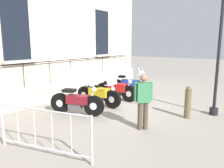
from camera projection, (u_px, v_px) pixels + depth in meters
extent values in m
plane|color=gray|center=(106.00, 102.00, 9.20)|extent=(60.00, 60.00, 0.00)
cube|color=beige|center=(62.00, 1.00, 9.77)|extent=(0.60, 11.50, 8.56)
cube|color=#B1A48F|center=(71.00, 87.00, 10.26)|extent=(0.20, 11.50, 0.79)
cube|color=black|center=(102.00, 33.00, 11.87)|extent=(0.06, 1.07, 2.31)
cube|color=#BCAE97|center=(103.00, 55.00, 12.05)|extent=(0.24, 1.27, 0.10)
cube|color=black|center=(16.00, 27.00, 7.78)|extent=(0.06, 1.07, 2.31)
cube|color=#BCAE97|center=(20.00, 61.00, 7.96)|extent=(0.24, 1.27, 0.10)
cube|color=black|center=(71.00, 60.00, 10.01)|extent=(0.03, 9.66, 0.03)
cylinder|color=black|center=(24.00, 76.00, 8.14)|extent=(0.02, 0.02, 0.90)
cylinder|color=black|center=(50.00, 72.00, 9.11)|extent=(0.02, 0.02, 0.90)
cylinder|color=black|center=(71.00, 69.00, 10.09)|extent=(0.02, 0.02, 0.90)
cylinder|color=black|center=(88.00, 67.00, 11.06)|extent=(0.02, 0.02, 0.90)
cylinder|color=black|center=(103.00, 65.00, 12.04)|extent=(0.02, 0.02, 0.90)
cylinder|color=black|center=(115.00, 64.00, 13.02)|extent=(0.02, 0.02, 0.90)
cylinder|color=black|center=(125.00, 62.00, 13.99)|extent=(0.02, 0.02, 0.90)
cylinder|color=black|center=(94.00, 106.00, 7.36)|extent=(0.71, 0.33, 0.71)
cylinder|color=silver|center=(94.00, 106.00, 7.36)|extent=(0.28, 0.20, 0.25)
cylinder|color=black|center=(60.00, 103.00, 7.72)|extent=(0.71, 0.33, 0.71)
cylinder|color=silver|center=(60.00, 103.00, 7.72)|extent=(0.28, 0.20, 0.25)
cube|color=maroon|center=(78.00, 99.00, 7.49)|extent=(0.83, 0.54, 0.29)
cube|color=#4C4C51|center=(75.00, 105.00, 7.56)|extent=(0.52, 0.39, 0.25)
cube|color=black|center=(69.00, 90.00, 7.53)|extent=(0.50, 0.41, 0.10)
cylinder|color=silver|center=(92.00, 95.00, 7.31)|extent=(0.17, 0.11, 0.75)
cylinder|color=silver|center=(91.00, 84.00, 7.25)|extent=(0.25, 0.69, 0.04)
sphere|color=white|center=(94.00, 90.00, 7.25)|extent=(0.16, 0.16, 0.16)
cylinder|color=silver|center=(74.00, 107.00, 7.79)|extent=(0.68, 0.29, 0.08)
cube|color=silver|center=(92.00, 80.00, 7.21)|extent=(0.29, 0.59, 0.36)
cylinder|color=black|center=(112.00, 99.00, 8.27)|extent=(0.69, 0.15, 0.69)
cylinder|color=silver|center=(112.00, 99.00, 8.27)|extent=(0.24, 0.16, 0.24)
cylinder|color=black|center=(85.00, 95.00, 9.03)|extent=(0.69, 0.15, 0.69)
cylinder|color=silver|center=(85.00, 95.00, 9.03)|extent=(0.24, 0.16, 0.24)
cube|color=gold|center=(99.00, 92.00, 8.58)|extent=(0.84, 0.33, 0.32)
cube|color=#4C4C51|center=(97.00, 97.00, 8.68)|extent=(0.50, 0.27, 0.24)
cube|color=black|center=(92.00, 86.00, 8.74)|extent=(0.47, 0.30, 0.10)
cylinder|color=silver|center=(111.00, 92.00, 8.24)|extent=(0.16, 0.06, 0.58)
cylinder|color=silver|center=(110.00, 84.00, 8.22)|extent=(0.04, 0.72, 0.04)
sphere|color=white|center=(113.00, 89.00, 8.19)|extent=(0.16, 0.16, 0.16)
cylinder|color=silver|center=(97.00, 99.00, 8.94)|extent=(0.75, 0.08, 0.08)
cube|color=silver|center=(112.00, 80.00, 8.16)|extent=(0.13, 0.59, 0.36)
cylinder|color=black|center=(129.00, 94.00, 9.20)|extent=(0.69, 0.18, 0.69)
cylinder|color=silver|center=(129.00, 94.00, 9.20)|extent=(0.25, 0.18, 0.24)
cylinder|color=black|center=(104.00, 90.00, 9.90)|extent=(0.69, 0.18, 0.69)
cylinder|color=silver|center=(104.00, 90.00, 9.90)|extent=(0.25, 0.18, 0.24)
cube|color=red|center=(117.00, 87.00, 9.49)|extent=(0.89, 0.33, 0.35)
cube|color=#4C4C51|center=(115.00, 92.00, 9.58)|extent=(0.54, 0.25, 0.24)
cube|color=black|center=(110.00, 82.00, 9.65)|extent=(0.50, 0.28, 0.10)
cylinder|color=silver|center=(129.00, 86.00, 9.16)|extent=(0.16, 0.06, 0.69)
cylinder|color=silver|center=(128.00, 77.00, 9.13)|extent=(0.06, 0.66, 0.04)
sphere|color=white|center=(130.00, 82.00, 9.10)|extent=(0.16, 0.16, 0.16)
cylinder|color=silver|center=(114.00, 94.00, 9.83)|extent=(0.79, 0.10, 0.08)
cube|color=silver|center=(129.00, 74.00, 9.07)|extent=(0.14, 0.54, 0.36)
cylinder|color=black|center=(142.00, 89.00, 10.30)|extent=(0.67, 0.16, 0.66)
cylinder|color=silver|center=(142.00, 89.00, 10.30)|extent=(0.24, 0.14, 0.23)
cylinder|color=black|center=(117.00, 86.00, 10.93)|extent=(0.67, 0.16, 0.66)
cylinder|color=silver|center=(117.00, 86.00, 10.93)|extent=(0.24, 0.14, 0.23)
cube|color=#1E389E|center=(130.00, 83.00, 10.55)|extent=(0.89, 0.38, 0.33)
cube|color=#4C4C51|center=(128.00, 88.00, 10.65)|extent=(0.54, 0.29, 0.23)
cube|color=black|center=(124.00, 77.00, 10.67)|extent=(0.50, 0.32, 0.10)
cylinder|color=silver|center=(141.00, 81.00, 10.26)|extent=(0.16, 0.07, 0.70)
cylinder|color=silver|center=(140.00, 74.00, 10.22)|extent=(0.09, 0.68, 0.04)
sphere|color=white|center=(142.00, 78.00, 10.20)|extent=(0.16, 0.16, 0.16)
cylinder|color=silver|center=(127.00, 89.00, 10.89)|extent=(0.78, 0.15, 0.08)
cube|color=silver|center=(141.00, 71.00, 10.17)|extent=(0.17, 0.57, 0.36)
cylinder|color=black|center=(214.00, 111.00, 7.55)|extent=(0.28, 0.28, 0.24)
cylinder|color=black|center=(218.00, 58.00, 7.22)|extent=(0.10, 0.10, 3.89)
cylinder|color=black|center=(222.00, 0.00, 6.75)|extent=(0.04, 0.35, 0.04)
cylinder|color=black|center=(224.00, 2.00, 7.03)|extent=(0.04, 0.35, 0.04)
cylinder|color=#B7B7BF|center=(3.00, 125.00, 5.19)|extent=(0.05, 0.05, 1.05)
cylinder|color=#B7B7BF|center=(92.00, 141.00, 4.33)|extent=(0.05, 0.05, 1.05)
cylinder|color=#B7B7BF|center=(42.00, 110.00, 4.67)|extent=(2.30, 0.56, 0.04)
cylinder|color=#B7B7BF|center=(44.00, 148.00, 4.82)|extent=(2.30, 0.56, 0.04)
cylinder|color=#B7B7BF|center=(18.00, 124.00, 5.00)|extent=(0.02, 0.02, 0.87)
cylinder|color=#B7B7BF|center=(34.00, 127.00, 4.83)|extent=(0.02, 0.02, 0.87)
cylinder|color=#B7B7BF|center=(52.00, 130.00, 4.66)|extent=(0.02, 0.02, 0.87)
cylinder|color=#B7B7BF|center=(71.00, 134.00, 4.48)|extent=(0.02, 0.02, 0.87)
cylinder|color=brown|center=(188.00, 104.00, 7.15)|extent=(0.20, 0.20, 0.93)
sphere|color=brown|center=(189.00, 89.00, 7.06)|extent=(0.18, 0.18, 0.18)
cylinder|color=#47382D|center=(140.00, 116.00, 6.22)|extent=(0.14, 0.14, 0.79)
cylinder|color=#47382D|center=(146.00, 116.00, 6.24)|extent=(0.14, 0.14, 0.79)
cube|color=#337247|center=(143.00, 92.00, 6.11)|extent=(0.42, 0.40, 0.56)
sphere|color=#8C664C|center=(144.00, 78.00, 6.03)|extent=(0.21, 0.21, 0.21)
cylinder|color=#337247|center=(136.00, 92.00, 6.08)|extent=(0.09, 0.09, 0.53)
cylinder|color=#337247|center=(151.00, 91.00, 6.13)|extent=(0.09, 0.09, 0.53)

